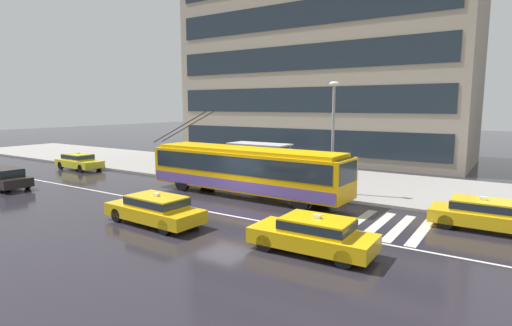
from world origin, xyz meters
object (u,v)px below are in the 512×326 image
object	(u,v)px
taxi_oncoming_far	(314,233)
private_car_oncoming	(4,177)
taxi_oncoming_near	(155,208)
pedestrian_approaching_curb	(260,155)
taxi_far_behind	(79,161)
trolleybus	(246,169)
street_lamp	(333,127)
bus_shelter	(261,152)
taxi_ahead_of_bus	(485,213)
pedestrian_at_shelter	(270,168)

from	to	relation	value
taxi_oncoming_far	private_car_oncoming	distance (m)	21.06
taxi_oncoming_near	pedestrian_approaching_curb	distance (m)	11.04
taxi_far_behind	private_car_oncoming	bearing A→B (deg)	-67.75
trolleybus	taxi_oncoming_far	xyz separation A→B (m)	(7.19, -6.23, -0.81)
trolleybus	street_lamp	bearing A→B (deg)	34.26
taxi_far_behind	private_car_oncoming	world-z (taller)	taxi_far_behind
bus_shelter	street_lamp	xyz separation A→B (m)	(5.30, -0.76, 1.83)
taxi_ahead_of_bus	private_car_oncoming	xyz separation A→B (m)	(-25.86, -6.65, -0.00)
trolleybus	pedestrian_approaching_curb	xyz separation A→B (m)	(-1.64, 4.04, 0.32)
taxi_far_behind	street_lamp	size ratio (longest dim) A/B	0.71
taxi_ahead_of_bus	taxi_oncoming_far	world-z (taller)	same
trolleybus	street_lamp	size ratio (longest dim) A/B	2.13
trolleybus	taxi_oncoming_near	world-z (taller)	trolleybus
taxi_far_behind	bus_shelter	distance (m)	15.89
trolleybus	private_car_oncoming	xyz separation A→B (m)	(-13.87, -6.59, -0.81)
trolleybus	street_lamp	distance (m)	5.48
pedestrian_at_shelter	pedestrian_approaching_curb	bearing A→B (deg)	155.95
pedestrian_approaching_curb	taxi_far_behind	bearing A→B (deg)	-166.71
pedestrian_at_shelter	pedestrian_approaching_curb	world-z (taller)	pedestrian_approaching_curb
pedestrian_at_shelter	taxi_oncoming_far	bearing A→B (deg)	-51.77
taxi_oncoming_far	street_lamp	distance (m)	10.06
taxi_ahead_of_bus	pedestrian_approaching_curb	distance (m)	14.24
private_car_oncoming	pedestrian_approaching_curb	world-z (taller)	pedestrian_approaching_curb
trolleybus	private_car_oncoming	world-z (taller)	trolleybus
pedestrian_at_shelter	private_car_oncoming	bearing A→B (deg)	-142.88
bus_shelter	taxi_far_behind	bearing A→B (deg)	-168.81
bus_shelter	street_lamp	bearing A→B (deg)	-8.16
taxi_oncoming_far	taxi_far_behind	distance (m)	24.86
bus_shelter	pedestrian_approaching_curb	bearing A→B (deg)	129.82
pedestrian_approaching_curb	trolleybus	bearing A→B (deg)	-67.93
taxi_ahead_of_bus	private_car_oncoming	world-z (taller)	taxi_ahead_of_bus
trolleybus	pedestrian_approaching_curb	size ratio (longest dim) A/B	6.53
trolleybus	street_lamp	xyz separation A→B (m)	(4.08, 2.78, 2.39)
taxi_oncoming_far	pedestrian_approaching_curb	size ratio (longest dim) A/B	2.15
bus_shelter	pedestrian_at_shelter	xyz separation A→B (m)	(0.72, -0.01, -0.95)
taxi_oncoming_near	pedestrian_approaching_curb	size ratio (longest dim) A/B	2.32
street_lamp	bus_shelter	bearing A→B (deg)	171.84
taxi_ahead_of_bus	bus_shelter	bearing A→B (deg)	165.27
private_car_oncoming	taxi_oncoming_far	bearing A→B (deg)	0.97
private_car_oncoming	street_lamp	world-z (taller)	street_lamp
trolleybus	bus_shelter	world-z (taller)	trolleybus
taxi_oncoming_near	street_lamp	size ratio (longest dim) A/B	0.76
taxi_oncoming_near	bus_shelter	xyz separation A→B (m)	(-1.14, 10.37, 1.37)
taxi_ahead_of_bus	pedestrian_approaching_curb	xyz separation A→B (m)	(-13.63, 3.97, 1.13)
private_car_oncoming	pedestrian_at_shelter	distance (m)	16.77
taxi_oncoming_far	street_lamp	xyz separation A→B (m)	(-3.11, 9.01, 3.20)
taxi_far_behind	taxi_oncoming_near	bearing A→B (deg)	-23.65
street_lamp	taxi_far_behind	bearing A→B (deg)	-173.66
trolleybus	taxi_oncoming_near	bearing A→B (deg)	-90.70
taxi_far_behind	pedestrian_at_shelter	xyz separation A→B (m)	(16.25, 3.06, 0.42)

